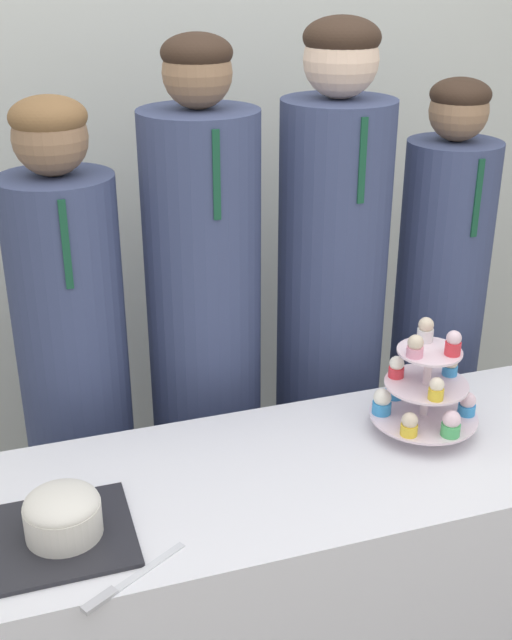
# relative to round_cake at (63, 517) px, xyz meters

# --- Properties ---
(wall_back) EXTENTS (9.00, 0.06, 2.70)m
(wall_back) POSITION_rel_round_cake_xyz_m (0.60, 1.34, 0.57)
(wall_back) COLOR silver
(wall_back) RESTS_ON ground_plane
(table) EXTENTS (1.68, 0.56, 0.73)m
(table) POSITION_rel_round_cake_xyz_m (0.60, 0.08, -0.41)
(table) COLOR white
(table) RESTS_ON ground_plane
(round_cake) EXTENTS (0.27, 0.27, 0.11)m
(round_cake) POSITION_rel_round_cake_xyz_m (0.00, 0.00, 0.00)
(round_cake) COLOR #232328
(round_cake) RESTS_ON table
(cake_knife) EXTENTS (0.22, 0.14, 0.01)m
(cake_knife) POSITION_rel_round_cake_xyz_m (0.08, -0.18, -0.05)
(cake_knife) COLOR silver
(cake_knife) RESTS_ON table
(cupcake_stand) EXTENTS (0.27, 0.27, 0.28)m
(cupcake_stand) POSITION_rel_round_cake_xyz_m (0.88, 0.13, 0.07)
(cupcake_stand) COLOR silver
(cupcake_stand) RESTS_ON table
(student_0) EXTENTS (0.30, 0.30, 1.50)m
(student_0) POSITION_rel_round_cake_xyz_m (0.10, 0.64, -0.06)
(student_0) COLOR #384266
(student_0) RESTS_ON ground_plane
(student_1) EXTENTS (0.32, 0.32, 1.64)m
(student_1) POSITION_rel_round_cake_xyz_m (0.46, 0.64, -0.01)
(student_1) COLOR #384266
(student_1) RESTS_ON ground_plane
(student_2) EXTENTS (0.32, 0.32, 1.67)m
(student_2) POSITION_rel_round_cake_xyz_m (0.85, 0.64, 0.02)
(student_2) COLOR #384266
(student_2) RESTS_ON ground_plane
(student_3) EXTENTS (0.28, 0.28, 1.50)m
(student_3) POSITION_rel_round_cake_xyz_m (1.21, 0.64, -0.06)
(student_3) COLOR #384266
(student_3) RESTS_ON ground_plane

